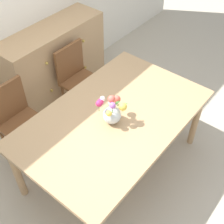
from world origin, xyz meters
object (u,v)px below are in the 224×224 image
at_px(dresser, 55,64).
at_px(flower_vase, 112,111).
at_px(dining_table, 113,122).
at_px(chair_right, 77,76).
at_px(chair_left, 18,118).

bearing_deg(dresser, flower_vase, -111.35).
height_order(dining_table, chair_right, chair_right).
bearing_deg(chair_right, chair_left, 0.00).
relative_size(dining_table, dresser, 1.31).
bearing_deg(dining_table, flower_vase, -153.97).
distance_m(dining_table, chair_left, 1.04).
bearing_deg(flower_vase, dining_table, 26.03).
bearing_deg(chair_right, flower_vase, 61.78).
xyz_separation_m(dining_table, flower_vase, (-0.06, -0.03, 0.20)).
height_order(dining_table, dresser, dresser).
distance_m(chair_right, dresser, 0.42).
xyz_separation_m(chair_left, flower_vase, (0.39, -0.94, 0.38)).
distance_m(dresser, flower_vase, 1.51).
xyz_separation_m(chair_left, dresser, (0.92, 0.41, -0.02)).
bearing_deg(chair_left, flower_vase, 112.66).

